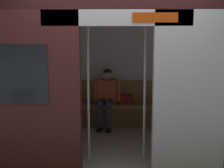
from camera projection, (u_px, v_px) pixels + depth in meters
name	position (u px, v px, depth m)	size (l,w,h in m)	color
train_car	(113.00, 57.00, 4.74)	(6.40, 2.65, 2.26)	silver
bench_seat	(116.00, 109.00, 5.87)	(3.09, 0.44, 0.47)	olive
person_seated	(107.00, 94.00, 5.78)	(0.55, 0.70, 1.20)	#CC5933
handbag	(126.00, 99.00, 5.89)	(0.26, 0.15, 0.17)	maroon
book	(87.00, 102.00, 5.95)	(0.15, 0.22, 0.03)	#26598C
grab_pole_door	(88.00, 90.00, 4.05)	(0.04, 0.04, 2.12)	silver
grab_pole_far	(144.00, 89.00, 4.09)	(0.04, 0.04, 2.12)	silver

